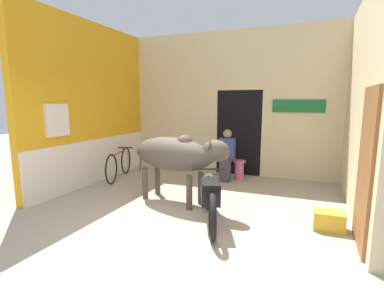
{
  "coord_description": "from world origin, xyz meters",
  "views": [
    {
      "loc": [
        2.02,
        -3.62,
        1.9
      ],
      "look_at": [
        -0.17,
        1.82,
        0.89
      ],
      "focal_mm": 28.0,
      "sensor_mm": 36.0,
      "label": 1
    }
  ],
  "objects_px": {
    "cow": "(176,155)",
    "motorcycle_near": "(210,196)",
    "plastic_stool": "(239,169)",
    "shopkeeper_seated": "(227,154)",
    "bicycle": "(119,164)",
    "crate": "(329,220)"
  },
  "relations": [
    {
      "from": "cow",
      "to": "bicycle",
      "type": "distance_m",
      "value": 2.42
    },
    {
      "from": "cow",
      "to": "crate",
      "type": "distance_m",
      "value": 2.8
    },
    {
      "from": "bicycle",
      "to": "plastic_stool",
      "type": "relative_size",
      "value": 3.62
    },
    {
      "from": "bicycle",
      "to": "crate",
      "type": "xyz_separation_m",
      "value": [
        4.76,
        -1.38,
        -0.23
      ]
    },
    {
      "from": "plastic_stool",
      "to": "motorcycle_near",
      "type": "bearing_deg",
      "value": -86.19
    },
    {
      "from": "crate",
      "to": "bicycle",
      "type": "bearing_deg",
      "value": 163.8
    },
    {
      "from": "bicycle",
      "to": "shopkeeper_seated",
      "type": "height_order",
      "value": "shopkeeper_seated"
    },
    {
      "from": "cow",
      "to": "shopkeeper_seated",
      "type": "distance_m",
      "value": 1.97
    },
    {
      "from": "bicycle",
      "to": "plastic_stool",
      "type": "height_order",
      "value": "bicycle"
    },
    {
      "from": "shopkeeper_seated",
      "to": "plastic_stool",
      "type": "xyz_separation_m",
      "value": [
        0.27,
        0.24,
        -0.42
      ]
    },
    {
      "from": "bicycle",
      "to": "crate",
      "type": "relative_size",
      "value": 3.93
    },
    {
      "from": "cow",
      "to": "motorcycle_near",
      "type": "height_order",
      "value": "cow"
    },
    {
      "from": "cow",
      "to": "crate",
      "type": "height_order",
      "value": "cow"
    },
    {
      "from": "motorcycle_near",
      "to": "crate",
      "type": "distance_m",
      "value": 1.83
    },
    {
      "from": "cow",
      "to": "motorcycle_near",
      "type": "bearing_deg",
      "value": -37.54
    },
    {
      "from": "cow",
      "to": "plastic_stool",
      "type": "height_order",
      "value": "cow"
    },
    {
      "from": "cow",
      "to": "bicycle",
      "type": "height_order",
      "value": "cow"
    },
    {
      "from": "cow",
      "to": "plastic_stool",
      "type": "bearing_deg",
      "value": 71.12
    },
    {
      "from": "cow",
      "to": "motorcycle_near",
      "type": "distance_m",
      "value": 1.26
    },
    {
      "from": "bicycle",
      "to": "plastic_stool",
      "type": "bearing_deg",
      "value": 20.11
    },
    {
      "from": "cow",
      "to": "bicycle",
      "type": "relative_size",
      "value": 1.25
    },
    {
      "from": "motorcycle_near",
      "to": "bicycle",
      "type": "bearing_deg",
      "value": 148.94
    }
  ]
}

